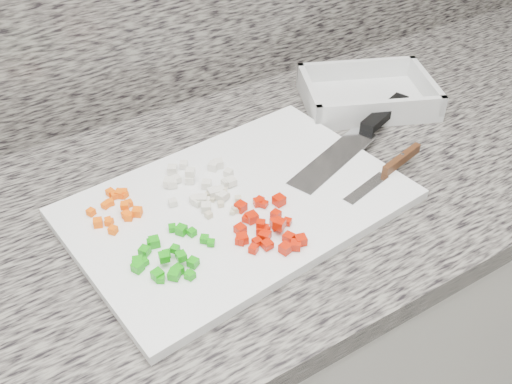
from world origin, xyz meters
The scene contains 10 objects.
countertop centered at (0.00, 1.44, 0.88)m, with size 3.96×0.64×0.04m, color slate.
cutting_board centered at (0.09, 1.40, 0.91)m, with size 0.49×0.33×0.02m, color white.
carrot_pile centered at (-0.08, 1.47, 0.92)m, with size 0.07×0.10×0.02m.
onion_pile centered at (0.05, 1.45, 0.92)m, with size 0.12×0.13×0.02m.
green_pepper_pile centered at (-0.06, 1.34, 0.92)m, with size 0.12×0.11×0.02m.
red_pepper_pile centered at (0.09, 1.32, 0.92)m, with size 0.11×0.13×0.02m.
garlic_pile centered at (0.07, 1.40, 0.92)m, with size 0.07×0.07×0.01m.
chef_knife centered at (0.38, 1.44, 0.92)m, with size 0.34×0.15×0.02m.
paring_knife centered at (0.34, 1.33, 0.92)m, with size 0.19×0.06×0.02m.
tray centered at (0.46, 1.54, 0.92)m, with size 0.30×0.26×0.05m.
Camera 1 is at (-0.24, 0.82, 1.47)m, focal length 40.00 mm.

